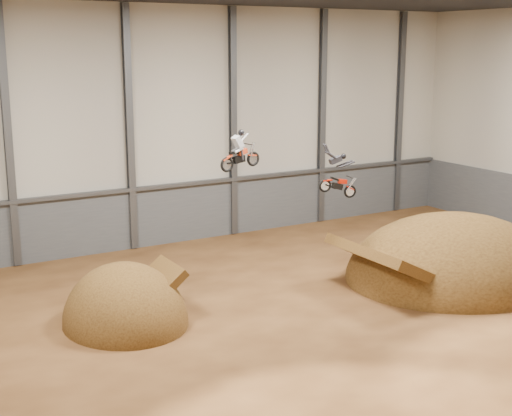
{
  "coord_description": "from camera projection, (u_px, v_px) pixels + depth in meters",
  "views": [
    {
      "loc": [
        -17.43,
        -23.67,
        11.58
      ],
      "look_at": [
        -1.32,
        4.0,
        4.33
      ],
      "focal_mm": 50.0,
      "sensor_mm": 36.0,
      "label": 1
    }
  ],
  "objects": [
    {
      "name": "fmx_rider_b",
      "position": [
        336.0,
        172.0,
        33.66
      ],
      "size": [
        3.17,
        1.43,
        2.82
      ],
      "primitive_type": null,
      "rotation": [
        0.0,
        0.27,
        -0.23
      ],
      "color": "red"
    },
    {
      "name": "lower_band_back",
      "position": [
        184.0,
        213.0,
        43.23
      ],
      "size": [
        39.8,
        0.18,
        3.5
      ],
      "primitive_type": "cube",
      "color": "#4F5156",
      "rests_on": "ground"
    },
    {
      "name": "steel_column_1",
      "position": [
        8.0,
        137.0,
        37.08
      ],
      "size": [
        0.4,
        0.36,
        13.9
      ],
      "primitive_type": "cube",
      "color": "#47494F",
      "rests_on": "ground"
    },
    {
      "name": "landing_ramp",
      "position": [
        452.0,
        278.0,
        36.59
      ],
      "size": [
        11.43,
        10.11,
        6.59
      ],
      "primitive_type": "ellipsoid",
      "color": "#3C250F",
      "rests_on": "ground"
    },
    {
      "name": "steel_column_2",
      "position": [
        129.0,
        130.0,
        40.35
      ],
      "size": [
        0.4,
        0.36,
        13.9
      ],
      "primitive_type": "cube",
      "color": "#47494F",
      "rests_on": "ground"
    },
    {
      "name": "steel_rail",
      "position": [
        185.0,
        184.0,
        42.71
      ],
      "size": [
        39.8,
        0.35,
        0.2
      ],
      "primitive_type": "cube",
      "color": "#47494F",
      "rests_on": "lower_band_back"
    },
    {
      "name": "steel_column_5",
      "position": [
        399.0,
        114.0,
        50.17
      ],
      "size": [
        0.4,
        0.36,
        13.9
      ],
      "primitive_type": "cube",
      "color": "#47494F",
      "rests_on": "ground"
    },
    {
      "name": "steel_column_4",
      "position": [
        322.0,
        118.0,
        46.89
      ],
      "size": [
        0.4,
        0.36,
        13.9
      ],
      "primitive_type": "cube",
      "color": "#47494F",
      "rests_on": "ground"
    },
    {
      "name": "floor",
      "position": [
        328.0,
        319.0,
        31.06
      ],
      "size": [
        40.0,
        40.0,
        0.0
      ],
      "primitive_type": "plane",
      "color": "#432712",
      "rests_on": "ground"
    },
    {
      "name": "takeoff_ramp",
      "position": [
        126.0,
        323.0,
        30.57
      ],
      "size": [
        5.25,
        6.06,
        5.25
      ],
      "primitive_type": "ellipsoid",
      "color": "#3C250F",
      "rests_on": "ground"
    },
    {
      "name": "fmx_rider_a",
      "position": [
        241.0,
        148.0,
        32.31
      ],
      "size": [
        2.39,
        1.1,
        2.12
      ],
      "primitive_type": null,
      "rotation": [
        0.0,
        -0.08,
        0.12
      ],
      "color": "red"
    },
    {
      "name": "steel_column_3",
      "position": [
        233.0,
        124.0,
        43.62
      ],
      "size": [
        0.4,
        0.36,
        13.9
      ],
      "primitive_type": "cube",
      "color": "#47494F",
      "rests_on": "ground"
    },
    {
      "name": "back_wall",
      "position": [
        182.0,
        126.0,
        42.16
      ],
      "size": [
        40.0,
        0.1,
        14.0
      ],
      "primitive_type": "cube",
      "color": "#BBB4A5",
      "rests_on": "ground"
    }
  ]
}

